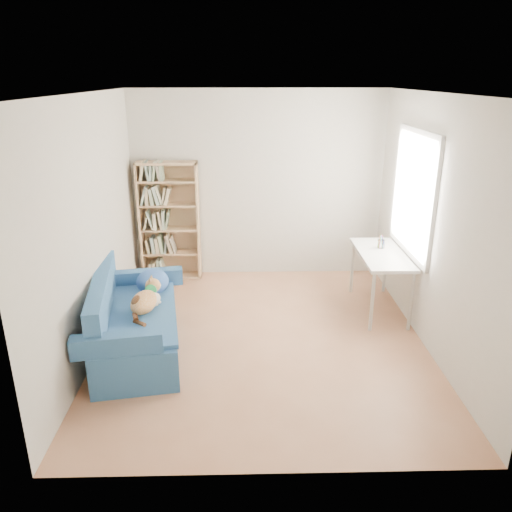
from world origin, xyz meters
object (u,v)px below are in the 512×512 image
Objects in this scene: bookshelf at (170,226)px; sofa at (134,322)px; pen_cup at (381,243)px; desk at (382,259)px.

sofa is at bearing -93.44° from bookshelf.
pen_cup is at bearing -19.52° from bookshelf.
desk is (2.82, 0.89, 0.35)m from sofa.
bookshelf is at bearing 156.88° from desk.
pen_cup reaches higher than desk.
sofa is 3.09m from pen_cup.
sofa is 1.10× the size of bookshelf.
bookshelf is at bearing 77.21° from sofa.
desk is at bearing -99.37° from pen_cup.
desk is (2.70, -1.15, -0.09)m from bookshelf.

